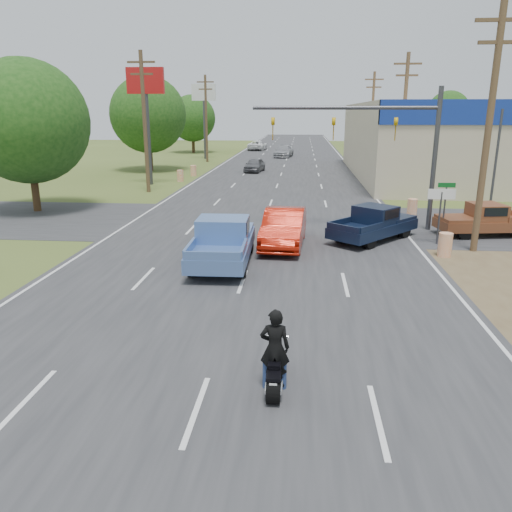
# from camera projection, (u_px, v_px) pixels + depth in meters

# --- Properties ---
(ground) EXTENTS (200.00, 200.00, 0.00)m
(ground) POSITION_uv_depth(u_px,v_px,m) (196.00, 411.00, 10.04)
(ground) COLOR #445321
(ground) RESTS_ON ground
(main_road) EXTENTS (15.00, 180.00, 0.02)m
(main_road) POSITION_uv_depth(u_px,v_px,m) (281.00, 174.00, 48.31)
(main_road) COLOR #2D2D30
(main_road) RESTS_ON ground
(cross_road) EXTENTS (120.00, 10.00, 0.02)m
(cross_road) POSITION_uv_depth(u_px,v_px,m) (264.00, 222.00, 27.26)
(cross_road) COLOR #2D2D30
(cross_road) RESTS_ON ground
(utility_pole_1) EXTENTS (2.00, 0.28, 10.00)m
(utility_pole_1) POSITION_uv_depth(u_px,v_px,m) (489.00, 124.00, 20.17)
(utility_pole_1) COLOR #4C3823
(utility_pole_1) RESTS_ON ground
(utility_pole_2) EXTENTS (2.00, 0.28, 10.00)m
(utility_pole_2) POSITION_uv_depth(u_px,v_px,m) (404.00, 119.00, 37.39)
(utility_pole_2) COLOR #4C3823
(utility_pole_2) RESTS_ON ground
(utility_pole_3) EXTENTS (2.00, 0.28, 10.00)m
(utility_pole_3) POSITION_uv_depth(u_px,v_px,m) (372.00, 117.00, 54.61)
(utility_pole_3) COLOR #4C3823
(utility_pole_3) RESTS_ON ground
(utility_pole_5) EXTENTS (2.00, 0.28, 10.00)m
(utility_pole_5) POSITION_uv_depth(u_px,v_px,m) (144.00, 119.00, 36.19)
(utility_pole_5) COLOR #4C3823
(utility_pole_5) RESTS_ON ground
(utility_pole_6) EXTENTS (2.00, 0.28, 10.00)m
(utility_pole_6) POSITION_uv_depth(u_px,v_px,m) (206.00, 116.00, 59.15)
(utility_pole_6) COLOR #4C3823
(utility_pole_6) RESTS_ON ground
(tree_0) EXTENTS (7.14, 7.14, 8.84)m
(tree_0) POSITION_uv_depth(u_px,v_px,m) (27.00, 122.00, 28.94)
(tree_0) COLOR #422D19
(tree_0) RESTS_ON ground
(tree_1) EXTENTS (7.56, 7.56, 9.36)m
(tree_1) POSITION_uv_depth(u_px,v_px,m) (148.00, 115.00, 49.86)
(tree_1) COLOR #422D19
(tree_1) RESTS_ON ground
(tree_2) EXTENTS (6.72, 6.72, 8.32)m
(tree_2) POSITION_uv_depth(u_px,v_px,m) (192.00, 118.00, 73.06)
(tree_2) COLOR #422D19
(tree_2) RESTS_ON ground
(tree_5) EXTENTS (7.98, 7.98, 9.88)m
(tree_5) POSITION_uv_depth(u_px,v_px,m) (448.00, 112.00, 96.67)
(tree_5) COLOR #422D19
(tree_5) RESTS_ON ground
(tree_6) EXTENTS (8.82, 8.82, 10.92)m
(tree_6) POSITION_uv_depth(u_px,v_px,m) (146.00, 109.00, 101.76)
(tree_6) COLOR #422D19
(tree_6) RESTS_ON ground
(barrel_0) EXTENTS (0.56, 0.56, 1.00)m
(barrel_0) POSITION_uv_depth(u_px,v_px,m) (445.00, 245.00, 20.68)
(barrel_0) COLOR orange
(barrel_0) RESTS_ON ground
(barrel_1) EXTENTS (0.56, 0.56, 1.00)m
(barrel_1) POSITION_uv_depth(u_px,v_px,m) (412.00, 208.00, 28.78)
(barrel_1) COLOR orange
(barrel_1) RESTS_ON ground
(barrel_2) EXTENTS (0.56, 0.56, 1.00)m
(barrel_2) POSITION_uv_depth(u_px,v_px,m) (180.00, 176.00, 43.18)
(barrel_2) COLOR orange
(barrel_2) RESTS_ON ground
(barrel_3) EXTENTS (0.56, 0.56, 1.00)m
(barrel_3) POSITION_uv_depth(u_px,v_px,m) (193.00, 171.00, 46.98)
(barrel_3) COLOR orange
(barrel_3) RESTS_ON ground
(pole_sign_left_near) EXTENTS (3.00, 0.35, 9.20)m
(pole_sign_left_near) POSITION_uv_depth(u_px,v_px,m) (146.00, 94.00, 39.59)
(pole_sign_left_near) COLOR #3F3F44
(pole_sign_left_near) RESTS_ON ground
(pole_sign_left_far) EXTENTS (3.00, 0.35, 9.20)m
(pole_sign_left_far) POSITION_uv_depth(u_px,v_px,m) (204.00, 101.00, 62.55)
(pole_sign_left_far) COLOR #3F3F44
(pole_sign_left_far) RESTS_ON ground
(lane_sign) EXTENTS (1.20, 0.08, 2.52)m
(lane_sign) POSITION_uv_depth(u_px,v_px,m) (441.00, 203.00, 22.19)
(lane_sign) COLOR #3F3F44
(lane_sign) RESTS_ON ground
(street_name_sign) EXTENTS (0.80, 0.08, 2.61)m
(street_name_sign) POSITION_uv_depth(u_px,v_px,m) (445.00, 204.00, 23.65)
(street_name_sign) COLOR #3F3F44
(street_name_sign) RESTS_ON ground
(signal_mast) EXTENTS (9.12, 0.40, 7.00)m
(signal_mast) POSITION_uv_depth(u_px,v_px,m) (381.00, 133.00, 24.46)
(signal_mast) COLOR #3F3F44
(signal_mast) RESTS_ON ground
(red_convertible) EXTENTS (2.02, 5.07, 1.64)m
(red_convertible) POSITION_uv_depth(u_px,v_px,m) (284.00, 228.00, 22.22)
(red_convertible) COLOR #B31808
(red_convertible) RESTS_ON ground
(motorcycle) EXTENTS (0.58, 1.89, 0.96)m
(motorcycle) POSITION_uv_depth(u_px,v_px,m) (274.00, 372.00, 10.70)
(motorcycle) COLOR black
(motorcycle) RESTS_ON ground
(rider) EXTENTS (0.64, 0.43, 1.75)m
(rider) POSITION_uv_depth(u_px,v_px,m) (275.00, 352.00, 10.61)
(rider) COLOR black
(rider) RESTS_ON ground
(blue_pickup) EXTENTS (2.25, 5.58, 1.84)m
(blue_pickup) POSITION_uv_depth(u_px,v_px,m) (223.00, 240.00, 19.68)
(blue_pickup) COLOR black
(blue_pickup) RESTS_ON ground
(navy_pickup) EXTENTS (4.60, 4.91, 1.62)m
(navy_pickup) POSITION_uv_depth(u_px,v_px,m) (375.00, 223.00, 23.32)
(navy_pickup) COLOR black
(navy_pickup) RESTS_ON ground
(brown_pickup) EXTENTS (4.96, 2.55, 1.57)m
(brown_pickup) POSITION_uv_depth(u_px,v_px,m) (485.00, 220.00, 24.15)
(brown_pickup) COLOR black
(brown_pickup) RESTS_ON ground
(distant_car_grey) EXTENTS (2.14, 4.15, 1.35)m
(distant_car_grey) POSITION_uv_depth(u_px,v_px,m) (255.00, 165.00, 50.12)
(distant_car_grey) COLOR #59595E
(distant_car_grey) RESTS_ON ground
(distant_car_silver) EXTENTS (2.78, 5.47, 1.52)m
(distant_car_silver) POSITION_uv_depth(u_px,v_px,m) (284.00, 151.00, 66.78)
(distant_car_silver) COLOR #9B9CA0
(distant_car_silver) RESTS_ON ground
(distant_car_white) EXTENTS (3.02, 5.56, 1.48)m
(distant_car_white) POSITION_uv_depth(u_px,v_px,m) (258.00, 145.00, 78.97)
(distant_car_white) COLOR white
(distant_car_white) RESTS_ON ground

